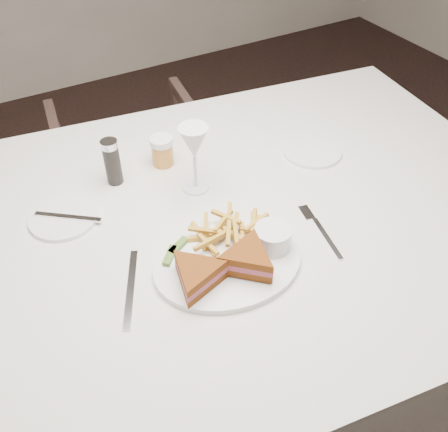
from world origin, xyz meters
TOP-DOWN VIEW (x-y plane):
  - ground at (0.00, 0.00)m, footprint 5.00×5.00m
  - table at (-0.09, 0.22)m, footprint 1.74×1.28m
  - chair_far at (0.00, 1.10)m, footprint 0.65×0.62m
  - table_setting at (-0.12, 0.18)m, footprint 0.83×0.63m

SIDE VIEW (x-z plane):
  - ground at x=0.00m, z-range 0.00..0.00m
  - chair_far at x=0.00m, z-range 0.00..0.59m
  - table at x=-0.09m, z-range 0.00..0.75m
  - table_setting at x=-0.12m, z-range 0.70..0.88m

